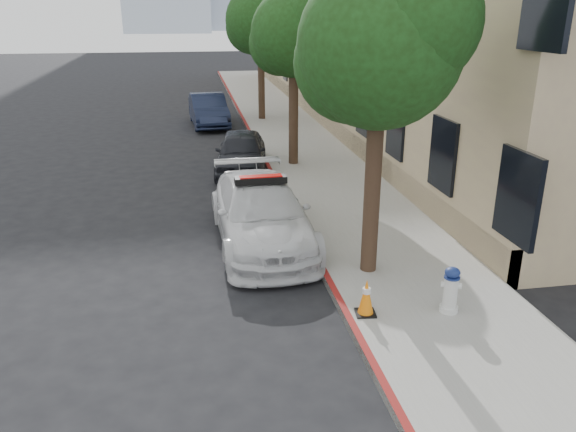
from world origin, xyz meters
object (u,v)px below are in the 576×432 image
(parked_car_mid, at_px, (241,152))
(traffic_cone, at_px, (366,297))
(parked_car_far, at_px, (208,110))
(police_car, at_px, (261,213))
(fire_hydrant, at_px, (451,290))

(parked_car_mid, bearing_deg, traffic_cone, -75.17)
(parked_car_far, height_order, traffic_cone, parked_car_far)
(parked_car_mid, xyz_separation_m, parked_car_far, (-0.71, 7.76, 0.04))
(parked_car_far, bearing_deg, traffic_cone, -87.83)
(police_car, distance_m, fire_hydrant, 4.56)
(police_car, height_order, parked_car_far, police_car)
(parked_car_far, bearing_deg, parked_car_mid, -88.81)
(parked_car_far, relative_size, fire_hydrant, 5.23)
(police_car, distance_m, traffic_cone, 3.80)
(parked_car_mid, relative_size, parked_car_far, 0.91)
(police_car, xyz_separation_m, parked_car_far, (-0.61, 13.53, -0.01))
(police_car, height_order, traffic_cone, police_car)
(parked_car_far, height_order, fire_hydrant, parked_car_far)
(police_car, height_order, fire_hydrant, police_car)
(police_car, distance_m, parked_car_far, 13.54)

